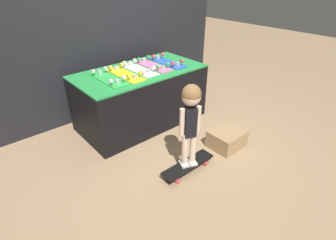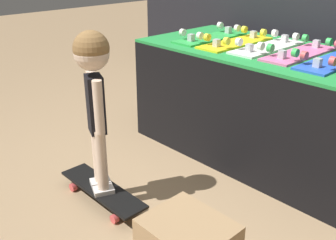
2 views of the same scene
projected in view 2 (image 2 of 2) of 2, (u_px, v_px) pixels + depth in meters
name	position (u px, v px, depth m)	size (l,w,h in m)	color
ground_plane	(201.00, 180.00, 2.62)	(16.00, 16.00, 0.00)	#9E7F5B
display_rack	(261.00, 102.00, 2.85)	(1.74, 0.90, 0.79)	black
skateboard_green_on_rack	(210.00, 37.00, 3.00)	(0.20, 0.65, 0.09)	green
skateboard_yellow_on_rack	(236.00, 41.00, 2.84)	(0.20, 0.65, 0.09)	yellow
skateboard_white_on_rack	(268.00, 46.00, 2.70)	(0.20, 0.65, 0.09)	white
skateboard_pink_on_rack	(300.00, 52.00, 2.54)	(0.20, 0.65, 0.09)	pink
skateboard_blue_on_rack	(334.00, 60.00, 2.36)	(0.20, 0.65, 0.09)	blue
skateboard_on_floor	(102.00, 190.00, 2.38)	(0.67, 0.18, 0.09)	black
child	(94.00, 83.00, 2.11)	(0.21, 0.19, 0.95)	silver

